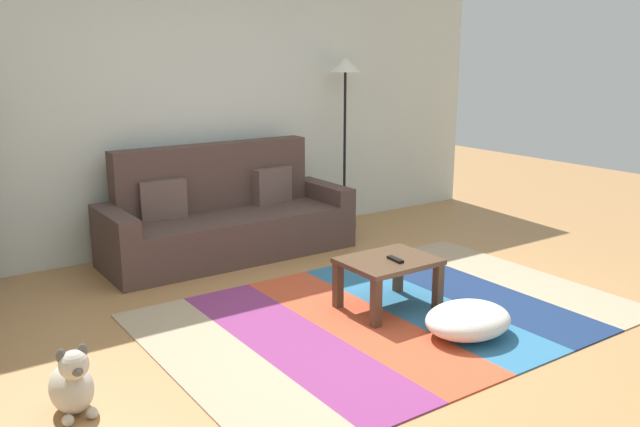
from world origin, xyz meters
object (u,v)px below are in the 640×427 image
object	(u,v)px
dog	(72,384)
standing_lamp	(345,87)
coffee_table	(388,268)
tv_remote	(395,259)
couch	(226,219)
pouf	(468,320)

from	to	relation	value
dog	standing_lamp	xyz separation A→B (m)	(3.42, 2.24, 1.31)
coffee_table	tv_remote	world-z (taller)	tv_remote
coffee_table	dog	size ratio (longest dim) A/B	1.65
couch	coffee_table	distance (m)	1.89
tv_remote	standing_lamp	bearing A→B (deg)	66.95
couch	coffee_table	bearing A→B (deg)	-79.19
tv_remote	pouf	bearing A→B (deg)	-74.49
couch	standing_lamp	distance (m)	1.90
couch	standing_lamp	size ratio (longest dim) A/B	1.29
coffee_table	standing_lamp	bearing A→B (deg)	60.95
coffee_table	tv_remote	xyz separation A→B (m)	(0.01, -0.06, 0.08)
coffee_table	dog	bearing A→B (deg)	-175.89
pouf	tv_remote	world-z (taller)	tv_remote
coffee_table	standing_lamp	distance (m)	2.64
pouf	standing_lamp	bearing A→B (deg)	69.38
couch	coffee_table	world-z (taller)	couch
couch	tv_remote	bearing A→B (deg)	-79.27
coffee_table	dog	xyz separation A→B (m)	(-2.26, -0.16, -0.15)
tv_remote	couch	bearing A→B (deg)	105.83
pouf	coffee_table	bearing A→B (deg)	100.21
dog	couch	bearing A→B (deg)	46.63
couch	dog	bearing A→B (deg)	-133.37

